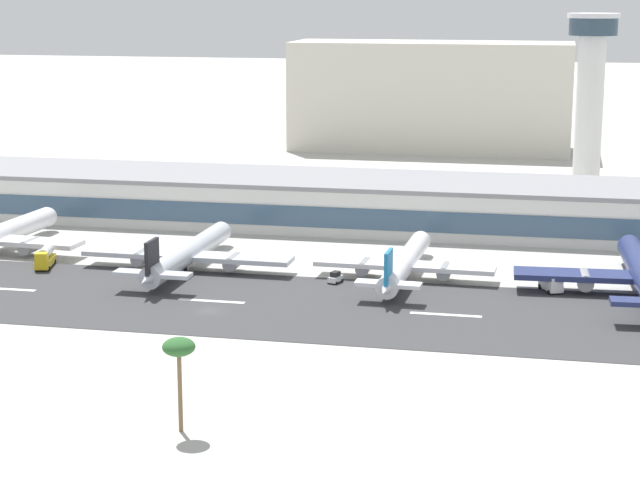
% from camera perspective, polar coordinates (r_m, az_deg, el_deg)
% --- Properties ---
extents(ground_plane, '(1400.00, 1400.00, 0.00)m').
position_cam_1_polar(ground_plane, '(193.35, -5.58, -3.57)').
color(ground_plane, '#B2AFA8').
extents(runway_strip, '(800.00, 40.26, 0.08)m').
position_cam_1_polar(runway_strip, '(198.82, -5.06, -3.10)').
color(runway_strip, '#38383A').
rests_on(runway_strip, ground_plane).
extents(runway_centreline_dash_3, '(12.00, 1.20, 0.01)m').
position_cam_1_polar(runway_centreline_dash_3, '(214.03, -15.55, -2.38)').
color(runway_centreline_dash_3, white).
rests_on(runway_centreline_dash_3, runway_strip).
extents(runway_centreline_dash_4, '(12.00, 1.20, 0.01)m').
position_cam_1_polar(runway_centreline_dash_4, '(199.24, -5.47, -3.06)').
color(runway_centreline_dash_4, white).
rests_on(runway_centreline_dash_4, runway_strip).
extents(runway_centreline_dash_5, '(12.00, 1.20, 0.01)m').
position_cam_1_polar(runway_centreline_dash_5, '(191.29, 6.33, -3.74)').
color(runway_centreline_dash_5, white).
rests_on(runway_centreline_dash_5, runway_strip).
extents(terminal_building, '(217.92, 29.75, 11.11)m').
position_cam_1_polar(terminal_building, '(261.97, 0.60, 1.98)').
color(terminal_building, silver).
rests_on(terminal_building, ground_plane).
extents(control_tower, '(13.21, 13.21, 47.34)m').
position_cam_1_polar(control_tower, '(302.08, 13.40, 7.33)').
color(control_tower, silver).
rests_on(control_tower, ground_plane).
extents(distant_hotel_block, '(92.95, 30.54, 36.16)m').
position_cam_1_polar(distant_hotel_block, '(386.09, 5.60, 7.19)').
color(distant_hotel_block, beige).
rests_on(distant_hotel_block, ground_plane).
extents(airliner_black_tail_gate_1, '(41.65, 47.13, 9.83)m').
position_cam_1_polar(airliner_black_tail_gate_1, '(220.39, -6.77, -0.76)').
color(airliner_black_tail_gate_1, silver).
rests_on(airliner_black_tail_gate_1, ground_plane).
extents(airliner_blue_tail_gate_2, '(34.07, 44.89, 9.37)m').
position_cam_1_polar(airliner_blue_tail_gate_2, '(212.40, 4.22, -1.25)').
color(airliner_blue_tail_gate_2, silver).
rests_on(airliner_blue_tail_gate_2, ground_plane).
extents(service_box_truck_0, '(4.63, 6.46, 3.25)m').
position_cam_1_polar(service_box_truck_0, '(208.47, 11.51, -2.08)').
color(service_box_truck_0, white).
rests_on(service_box_truck_0, ground_plane).
extents(service_fuel_truck_1, '(4.56, 8.88, 3.95)m').
position_cam_1_polar(service_fuel_truck_1, '(228.27, -13.63, -0.85)').
color(service_fuel_truck_1, gold).
rests_on(service_fuel_truck_1, ground_plane).
extents(service_baggage_tug_2, '(2.60, 3.52, 2.20)m').
position_cam_1_polar(service_baggage_tug_2, '(210.36, 0.77, -1.90)').
color(service_baggage_tug_2, white).
rests_on(service_baggage_tug_2, ground_plane).
extents(palm_tree_1, '(4.05, 4.05, 12.01)m').
position_cam_1_polar(palm_tree_1, '(139.31, -7.10, -5.52)').
color(palm_tree_1, brown).
rests_on(palm_tree_1, ground_plane).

